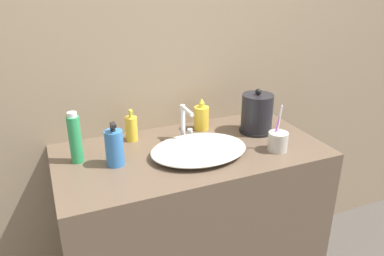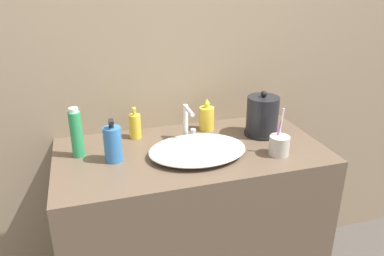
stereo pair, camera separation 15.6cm
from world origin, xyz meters
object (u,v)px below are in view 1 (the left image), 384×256
at_px(faucet, 185,121).
at_px(shampoo_bottle, 202,117).
at_px(toothbrush_cup, 278,141).
at_px(lotion_bottle, 131,128).
at_px(mouthwash_bottle, 75,138).
at_px(hand_cream_bottle, 114,148).
at_px(electric_kettle, 257,115).

bearing_deg(faucet, shampoo_bottle, 35.04).
distance_m(toothbrush_cup, lotion_bottle, 0.64).
xyz_separation_m(mouthwash_bottle, hand_cream_bottle, (0.13, -0.08, -0.03)).
distance_m(faucet, electric_kettle, 0.35).
distance_m(shampoo_bottle, hand_cream_bottle, 0.50).
height_order(toothbrush_cup, lotion_bottle, toothbrush_cup).
bearing_deg(hand_cream_bottle, faucet, 18.67).
bearing_deg(lotion_bottle, mouthwash_bottle, -155.07).
xyz_separation_m(shampoo_bottle, mouthwash_bottle, (-0.59, -0.11, 0.04)).
xyz_separation_m(faucet, mouthwash_bottle, (-0.48, -0.03, 0.01)).
height_order(shampoo_bottle, hand_cream_bottle, hand_cream_bottle).
bearing_deg(faucet, electric_kettle, -7.83).
distance_m(electric_kettle, shampoo_bottle, 0.26).
bearing_deg(lotion_bottle, electric_kettle, -13.16).
bearing_deg(mouthwash_bottle, lotion_bottle, 24.93).
height_order(faucet, hand_cream_bottle, hand_cream_bottle).
bearing_deg(toothbrush_cup, lotion_bottle, 147.89).
distance_m(lotion_bottle, shampoo_bottle, 0.34).
height_order(electric_kettle, shampoo_bottle, electric_kettle).
xyz_separation_m(faucet, shampoo_bottle, (0.12, 0.08, -0.03)).
xyz_separation_m(lotion_bottle, shampoo_bottle, (0.34, -0.00, 0.00)).
relative_size(lotion_bottle, mouthwash_bottle, 0.70).
relative_size(faucet, shampoo_bottle, 1.03).
height_order(faucet, toothbrush_cup, toothbrush_cup).
relative_size(toothbrush_cup, lotion_bottle, 1.35).
height_order(lotion_bottle, mouthwash_bottle, mouthwash_bottle).
relative_size(toothbrush_cup, hand_cream_bottle, 1.10).
xyz_separation_m(toothbrush_cup, hand_cream_bottle, (-0.66, 0.14, 0.03)).
relative_size(faucet, hand_cream_bottle, 0.90).
xyz_separation_m(lotion_bottle, hand_cream_bottle, (-0.12, -0.20, 0.02)).
xyz_separation_m(electric_kettle, mouthwash_bottle, (-0.82, 0.02, 0.02)).
bearing_deg(toothbrush_cup, shampoo_bottle, 120.84).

